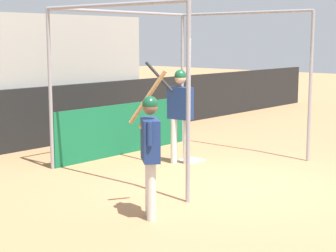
# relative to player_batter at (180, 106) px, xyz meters

# --- Properties ---
(ground_plane) EXTENTS (60.00, 60.00, 0.00)m
(ground_plane) POSITION_rel_player_batter_xyz_m (-0.72, -1.84, -1.16)
(ground_plane) COLOR #A8754C
(outfield_wall) EXTENTS (24.00, 0.12, 1.39)m
(outfield_wall) POSITION_rel_player_batter_xyz_m (-0.72, 3.50, -0.46)
(outfield_wall) COLOR black
(outfield_wall) RESTS_ON ground
(bleacher_section) EXTENTS (6.50, 3.20, 3.07)m
(bleacher_section) POSITION_rel_player_batter_xyz_m (-0.72, 5.16, 0.37)
(bleacher_section) COLOR #9E9E99
(bleacher_section) RESTS_ON ground
(batting_cage) EXTENTS (3.97, 3.43, 3.06)m
(batting_cage) POSITION_rel_player_batter_xyz_m (-0.02, 0.89, 0.10)
(batting_cage) COLOR gray
(batting_cage) RESTS_ON ground
(home_plate) EXTENTS (0.44, 0.44, 0.02)m
(home_plate) POSITION_rel_player_batter_xyz_m (0.36, -0.01, -1.15)
(home_plate) COLOR white
(home_plate) RESTS_ON ground
(player_batter) EXTENTS (0.54, 0.95, 2.03)m
(player_batter) POSITION_rel_player_batter_xyz_m (0.00, 0.00, 0.00)
(player_batter) COLOR silver
(player_batter) RESTS_ON ground
(player_waiting) EXTENTS (0.66, 0.83, 2.06)m
(player_waiting) POSITION_rel_player_batter_xyz_m (-2.91, -1.91, -0.12)
(player_waiting) COLOR silver
(player_waiting) RESTS_ON ground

